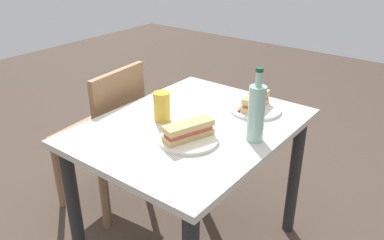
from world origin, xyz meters
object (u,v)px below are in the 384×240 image
plate_near (189,140)px  baguette_sandwich_far (256,101)px  dining_table (192,148)px  baguette_sandwich_near (188,130)px  knife_near (179,133)px  beer_glass (162,106)px  plate_far (255,109)px  water_bottle (256,112)px  knife_far (244,106)px  chair_far (108,131)px

plate_near → baguette_sandwich_far: bearing=-8.5°
dining_table → baguette_sandwich_near: size_ratio=4.46×
dining_table → plate_near: 0.20m
knife_near → beer_glass: size_ratio=1.33×
baguette_sandwich_near → plate_far: 0.44m
baguette_sandwich_far → knife_near: bearing=164.3°
water_bottle → plate_near: bearing=129.9°
plate_near → knife_far: 0.42m
plate_near → plate_far: (0.43, -0.06, 0.00)m
dining_table → baguette_sandwich_far: 0.38m
knife_far → beer_glass: 0.41m
chair_far → baguette_sandwich_near: chair_far is taller
baguette_sandwich_far → water_bottle: bearing=-151.3°
dining_table → knife_near: 0.19m
chair_far → plate_far: size_ratio=3.51×
knife_far → beer_glass: beer_glass is taller
dining_table → chair_far: chair_far is taller
dining_table → knife_far: (0.28, -0.10, 0.14)m
plate_near → baguette_sandwich_far: (0.43, -0.06, 0.04)m
knife_near → knife_far: bearing=-9.4°
water_bottle → baguette_sandwich_near: bearing=129.9°
baguette_sandwich_far → beer_glass: 0.45m
chair_far → plate_near: 0.73m
knife_near → dining_table: bearing=13.2°
plate_near → knife_far: (0.42, -0.01, 0.01)m
chair_far → knife_far: size_ratio=4.85×
dining_table → knife_near: knife_near is taller
plate_near → plate_far: same height
baguette_sandwich_far → water_bottle: size_ratio=0.61×
baguette_sandwich_far → beer_glass: beer_glass is taller
plate_near → baguette_sandwich_near: bearing=-26.6°
knife_far → beer_glass: (-0.33, 0.23, 0.05)m
knife_far → chair_far: bearing=111.7°
plate_near → water_bottle: size_ratio=0.80×
baguette_sandwich_near → plate_near: bearing=153.4°
chair_far → baguette_sandwich_near: bearing=-101.9°
dining_table → plate_far: bearing=-26.6°
plate_far → beer_glass: bearing=140.9°
knife_near → knife_far: same height
knife_near → baguette_sandwich_far: (0.43, -0.12, 0.03)m
baguette_sandwich_near → baguette_sandwich_far: 0.44m
chair_far → water_bottle: size_ratio=2.80×
baguette_sandwich_near → water_bottle: bearing=-50.1°
plate_near → water_bottle: water_bottle is taller
knife_near → baguette_sandwich_far: 0.44m
knife_near → water_bottle: size_ratio=0.57×
knife_far → water_bottle: (-0.24, -0.19, 0.11)m
plate_near → beer_glass: 0.24m
water_bottle → knife_near: bearing=122.3°
baguette_sandwich_far → water_bottle: water_bottle is taller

